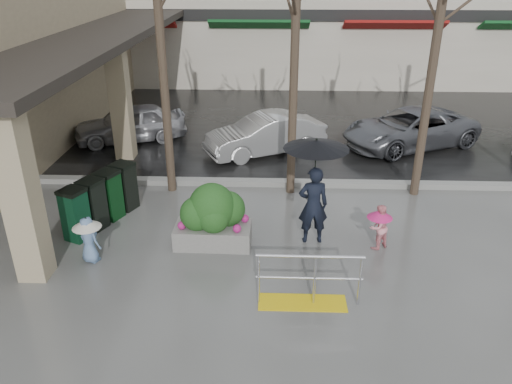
# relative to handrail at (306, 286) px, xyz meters

# --- Properties ---
(ground) EXTENTS (120.00, 120.00, 0.00)m
(ground) POSITION_rel_handrail_xyz_m (-1.36, 1.20, -0.38)
(ground) COLOR #51514F
(ground) RESTS_ON ground
(street_asphalt) EXTENTS (120.00, 36.00, 0.01)m
(street_asphalt) POSITION_rel_handrail_xyz_m (-1.36, 23.20, -0.37)
(street_asphalt) COLOR black
(street_asphalt) RESTS_ON ground
(curb) EXTENTS (120.00, 0.30, 0.15)m
(curb) POSITION_rel_handrail_xyz_m (-1.36, 5.20, -0.30)
(curb) COLOR gray
(curb) RESTS_ON ground
(canopy_slab) EXTENTS (2.80, 18.00, 0.25)m
(canopy_slab) POSITION_rel_handrail_xyz_m (-6.16, 9.20, 3.25)
(canopy_slab) COLOR #2D2823
(canopy_slab) RESTS_ON pillar_front
(pillar_front) EXTENTS (0.55, 0.55, 3.50)m
(pillar_front) POSITION_rel_handrail_xyz_m (-5.26, 0.70, 1.37)
(pillar_front) COLOR tan
(pillar_front) RESTS_ON ground
(pillar_back) EXTENTS (0.55, 0.55, 3.50)m
(pillar_back) POSITION_rel_handrail_xyz_m (-5.26, 7.20, 1.37)
(pillar_back) COLOR tan
(pillar_back) RESTS_ON ground
(storefront_row) EXTENTS (34.00, 6.74, 4.00)m
(storefront_row) POSITION_rel_handrail_xyz_m (0.64, 19.17, 1.64)
(storefront_row) COLOR beige
(storefront_row) RESTS_ON ground
(handrail) EXTENTS (1.90, 0.50, 1.03)m
(handrail) POSITION_rel_handrail_xyz_m (0.00, 0.00, 0.00)
(handrail) COLOR yellow
(handrail) RESTS_ON ground
(woman) EXTENTS (1.36, 1.36, 2.40)m
(woman) POSITION_rel_handrail_xyz_m (0.24, 2.23, 1.08)
(woman) COLOR black
(woman) RESTS_ON ground
(child_pink) EXTENTS (0.62, 0.59, 1.01)m
(child_pink) POSITION_rel_handrail_xyz_m (1.64, 2.00, 0.20)
(child_pink) COLOR pink
(child_pink) RESTS_ON ground
(child_blue) EXTENTS (0.59, 0.59, 1.02)m
(child_blue) POSITION_rel_handrail_xyz_m (-4.36, 1.25, 0.23)
(child_blue) COLOR #6586B3
(child_blue) RESTS_ON ground
(planter) EXTENTS (1.66, 0.97, 1.44)m
(planter) POSITION_rel_handrail_xyz_m (-1.91, 2.03, 0.31)
(planter) COLOR gray
(planter) RESTS_ON ground
(news_boxes) EXTENTS (1.31, 2.17, 1.20)m
(news_boxes) POSITION_rel_handrail_xyz_m (-4.63, 2.91, 0.23)
(news_boxes) COLOR #0E3E24
(news_boxes) RESTS_ON ground
(car_a) EXTENTS (3.98, 2.66, 1.26)m
(car_a) POSITION_rel_handrail_xyz_m (-5.50, 8.75, 0.25)
(car_a) COLOR #B1B1B6
(car_a) RESTS_ON ground
(car_b) EXTENTS (4.02, 2.91, 1.26)m
(car_b) POSITION_rel_handrail_xyz_m (-0.90, 7.71, 0.25)
(car_b) COLOR beige
(car_b) RESTS_ON ground
(car_c) EXTENTS (4.99, 3.78, 1.26)m
(car_c) POSITION_rel_handrail_xyz_m (3.86, 8.54, 0.25)
(car_c) COLOR slate
(car_c) RESTS_ON ground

